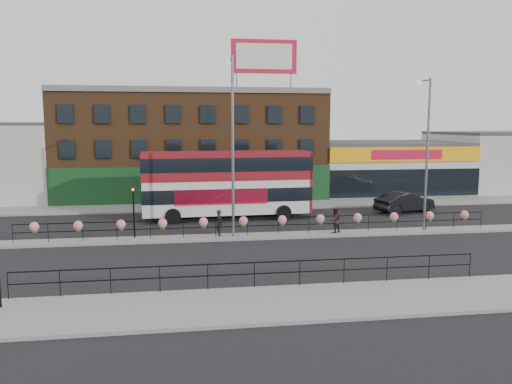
{
  "coord_description": "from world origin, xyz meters",
  "views": [
    {
      "loc": [
        -4.96,
        -30.63,
        7.12
      ],
      "look_at": [
        0.0,
        3.0,
        2.5
      ],
      "focal_mm": 35.0,
      "sensor_mm": 36.0,
      "label": 1
    }
  ],
  "objects": [
    {
      "name": "pedestrian_a",
      "position": [
        -2.74,
        0.22,
        0.97
      ],
      "size": [
        0.79,
        0.68,
        1.64
      ],
      "primitive_type": "imported",
      "rotation": [
        0.0,
        0.0,
        1.82
      ],
      "color": "black",
      "rests_on": "median"
    },
    {
      "name": "warehouse_east",
      "position": [
        30.75,
        20.0,
        3.15
      ],
      "size": [
        14.5,
        12.0,
        6.3
      ],
      "color": "#B4B4AF",
      "rests_on": "ground"
    },
    {
      "name": "billboard",
      "position": [
        2.5,
        14.99,
        13.18
      ],
      "size": [
        6.0,
        0.29,
        4.4
      ],
      "color": "red",
      "rests_on": "brick_building"
    },
    {
      "name": "double_decker_bus",
      "position": [
        -1.64,
        6.7,
        3.14
      ],
      "size": [
        12.72,
        3.55,
        5.11
      ],
      "color": "silver",
      "rests_on": "ground"
    },
    {
      "name": "median_railing",
      "position": [
        -0.0,
        0.0,
        1.05
      ],
      "size": [
        30.04,
        0.56,
        1.23
      ],
      "color": "black",
      "rests_on": "median"
    },
    {
      "name": "yellow_line_outer",
      "position": [
        0.0,
        -9.88,
        0.01
      ],
      "size": [
        60.0,
        0.1,
        0.01
      ],
      "primitive_type": "cube",
      "color": "gold",
      "rests_on": "ground"
    },
    {
      "name": "pedestrian_b",
      "position": [
        4.71,
        -0.02,
        0.96
      ],
      "size": [
        1.29,
        1.26,
        1.62
      ],
      "primitive_type": "imported",
      "rotation": [
        0.0,
        0.0,
        3.63
      ],
      "color": "black",
      "rests_on": "median"
    },
    {
      "name": "north_pavement",
      "position": [
        0.0,
        12.0,
        0.07
      ],
      "size": [
        60.0,
        4.0,
        0.15
      ],
      "primitive_type": "cube",
      "color": "gray",
      "rests_on": "ground"
    },
    {
      "name": "car",
      "position": [
        12.88,
        7.29,
        0.84
      ],
      "size": [
        4.93,
        6.19,
        1.68
      ],
      "primitive_type": "imported",
      "rotation": [
        0.0,
        0.0,
        1.9
      ],
      "color": "black",
      "rests_on": "ground"
    },
    {
      "name": "traffic_light_median",
      "position": [
        -8.0,
        0.39,
        2.47
      ],
      "size": [
        0.15,
        0.28,
        3.65
      ],
      "color": "black",
      "rests_on": "median"
    },
    {
      "name": "brick_building",
      "position": [
        -4.0,
        19.96,
        5.13
      ],
      "size": [
        25.0,
        12.21,
        10.3
      ],
      "color": "brown",
      "rests_on": "ground"
    },
    {
      "name": "supermarket",
      "position": [
        16.0,
        19.9,
        2.65
      ],
      "size": [
        15.0,
        12.25,
        5.3
      ],
      "color": "silver",
      "rests_on": "ground"
    },
    {
      "name": "median",
      "position": [
        0.0,
        0.0,
        0.07
      ],
      "size": [
        60.0,
        1.6,
        0.15
      ],
      "primitive_type": "cube",
      "color": "gray",
      "rests_on": "ground"
    },
    {
      "name": "lamp_column_west",
      "position": [
        -1.88,
        0.31,
        6.73
      ],
      "size": [
        0.4,
        1.95,
        11.1
      ],
      "color": "slate",
      "rests_on": "median"
    },
    {
      "name": "yellow_line_inner",
      "position": [
        0.0,
        -9.7,
        0.01
      ],
      "size": [
        60.0,
        0.1,
        0.01
      ],
      "primitive_type": "cube",
      "color": "gold",
      "rests_on": "ground"
    },
    {
      "name": "lamp_column_east",
      "position": [
        10.88,
        0.27,
        6.04
      ],
      "size": [
        0.36,
        1.75,
        9.95
      ],
      "color": "slate",
      "rests_on": "median"
    },
    {
      "name": "south_railing",
      "position": [
        -2.0,
        -10.1,
        0.96
      ],
      "size": [
        20.04,
        0.05,
        1.12
      ],
      "color": "black",
      "rests_on": "south_pavement"
    },
    {
      "name": "south_pavement",
      "position": [
        0.0,
        -12.0,
        0.07
      ],
      "size": [
        60.0,
        4.0,
        0.15
      ],
      "primitive_type": "cube",
      "color": "gray",
      "rests_on": "ground"
    },
    {
      "name": "ground",
      "position": [
        0.0,
        0.0,
        0.0
      ],
      "size": [
        120.0,
        120.0,
        0.0
      ],
      "primitive_type": "plane",
      "color": "black",
      "rests_on": "ground"
    }
  ]
}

